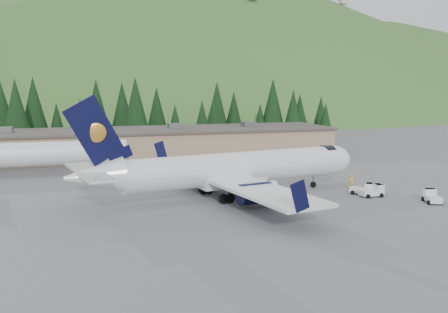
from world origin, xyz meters
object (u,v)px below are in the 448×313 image
airliner (231,170)px  ramp_worker (352,182)px  terminal_building (149,142)px  baggage_tug_a (373,191)px  baggage_tug_b (364,189)px  second_airliner (30,153)px  baggage_tug_c (432,197)px

airliner → ramp_worker: bearing=-11.7°
terminal_building → ramp_worker: terminal_building is taller
airliner → baggage_tug_a: size_ratio=13.34×
baggage_tug_b → ramp_worker: (0.18, 3.09, 0.29)m
airliner → second_airliner: airliner is taller
baggage_tug_a → terminal_building: size_ratio=0.04×
baggage_tug_a → baggage_tug_c: baggage_tug_a is taller
second_airliner → baggage_tug_c: (44.87, -31.60, -2.67)m
second_airliner → baggage_tug_c: size_ratio=9.07×
ramp_worker → second_airliner: bearing=-41.2°
second_airliner → baggage_tug_b: bearing=-32.8°
second_airliner → baggage_tug_a: size_ratio=9.91×
airliner → baggage_tug_a: 17.31m
baggage_tug_a → terminal_building: terminal_building is taller
ramp_worker → baggage_tug_b: bearing=74.9°
baggage_tug_b → terminal_building: size_ratio=0.04×
baggage_tug_a → baggage_tug_b: bearing=107.8°
second_airliner → ramp_worker: bearing=-29.5°
baggage_tug_a → terminal_building: bearing=115.5°
baggage_tug_c → ramp_worker: (-4.86, 9.01, 0.30)m
second_airliner → baggage_tug_c: second_airliner is taller
baggage_tug_a → baggage_tug_c: size_ratio=0.91×
baggage_tug_c → terminal_building: size_ratio=0.04×
airliner → baggage_tug_c: bearing=-34.4°
baggage_tug_b → baggage_tug_c: baggage_tug_b is taller
baggage_tug_b → baggage_tug_c: (5.04, -5.92, -0.00)m
airliner → terminal_building: (-3.94, 38.19, -0.66)m
baggage_tug_a → ramp_worker: bearing=93.4°
airliner → ramp_worker: airliner is taller
baggage_tug_b → second_airliner: bearing=-168.6°
baggage_tug_a → baggage_tug_c: bearing=-44.4°
terminal_building → ramp_worker: (20.10, -38.59, -1.67)m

